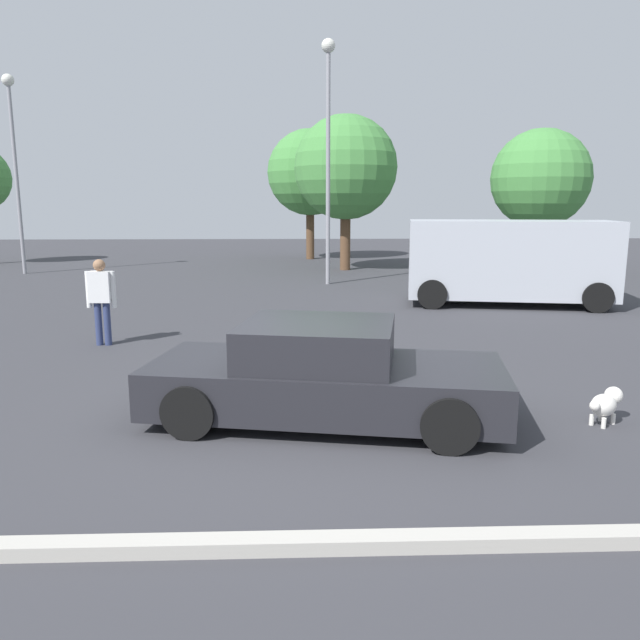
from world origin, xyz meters
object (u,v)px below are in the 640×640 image
at_px(light_post_near, 13,143).
at_px(dog, 606,403).
at_px(light_post_mid, 328,126).
at_px(sedan_foreground, 324,375).
at_px(van_white, 509,260).
at_px(pedestrian, 101,294).

bearing_deg(light_post_near, dog, -49.95).
height_order(light_post_near, light_post_mid, light_post_mid).
bearing_deg(sedan_foreground, van_white, 69.40).
height_order(sedan_foreground, pedestrian, pedestrian).
xyz_separation_m(dog, van_white, (1.83, 9.06, 0.94)).
bearing_deg(light_post_mid, sedan_foreground, -92.99).
distance_m(dog, light_post_mid, 14.66).
xyz_separation_m(sedan_foreground, light_post_near, (-10.87, 16.79, 4.30)).
xyz_separation_m(dog, light_post_mid, (-2.78, 13.55, 4.87)).
height_order(dog, van_white, van_white).
relative_size(pedestrian, light_post_near, 0.23).
distance_m(van_white, light_post_mid, 7.54).
bearing_deg(sedan_foreground, light_post_near, 133.42).
relative_size(pedestrian, light_post_mid, 0.21).
xyz_separation_m(van_white, light_post_mid, (-4.61, 4.49, 3.93)).
xyz_separation_m(dog, pedestrian, (-7.52, 4.59, 0.72)).
xyz_separation_m(sedan_foreground, van_white, (5.30, 8.79, 0.63)).
height_order(dog, light_post_mid, light_post_mid).
distance_m(sedan_foreground, dog, 3.49).
distance_m(sedan_foreground, pedestrian, 5.93).
height_order(sedan_foreground, dog, sedan_foreground).
xyz_separation_m(van_white, light_post_near, (-16.17, 8.00, 3.67)).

